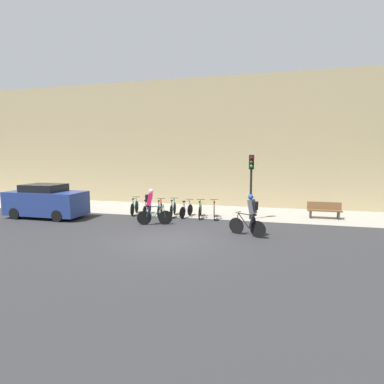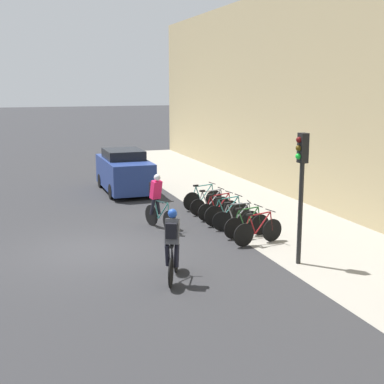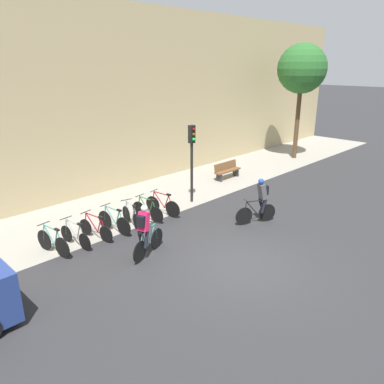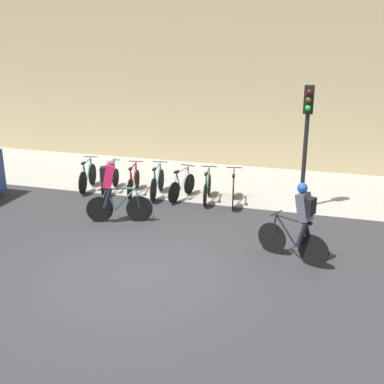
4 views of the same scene
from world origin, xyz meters
The scene contains 14 objects.
ground centered at (0.00, 0.00, 0.00)m, with size 200.00×200.00×0.00m, color #2B2B2D.
kerb_strip centered at (0.00, 6.75, 0.00)m, with size 44.00×4.50×0.01m, color gray.
building_facade centered at (0.00, 9.30, 4.30)m, with size 44.00×0.60×8.60m, color tan.
cyclist_pink centered at (-1.76, 2.47, 0.95)m, with size 1.66×0.66×1.79m.
cyclist_grey centered at (3.11, 1.50, 0.95)m, with size 1.60×0.77×1.80m.
parked_bike_0 centered at (-3.75, 4.80, 0.41)m, with size 0.46×1.64×0.99m.
parked_bike_1 centered at (-2.96, 4.80, 0.38)m, with size 0.46×1.62×0.93m.
parked_bike_2 centered at (-2.17, 4.80, 0.38)m, with size 0.48×1.63×0.94m.
parked_bike_3 centered at (-1.39, 4.80, 0.41)m, with size 0.46×1.72×0.99m.
parked_bike_4 centered at (-0.60, 4.80, 0.39)m, with size 0.48×1.57×0.95m.
parked_bike_5 centered at (0.19, 4.80, 0.40)m, with size 0.46×1.62×0.97m.
parked_bike_6 centered at (0.97, 4.80, 0.41)m, with size 0.49×1.71×0.98m.
traffic_light_pole centered at (2.91, 5.02, 2.40)m, with size 0.26×0.30×3.45m.
parked_car centered at (-8.06, 2.73, 0.90)m, with size 4.30×1.84×1.85m.
Camera 2 is at (14.70, -2.04, 4.66)m, focal length 50.00 mm.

